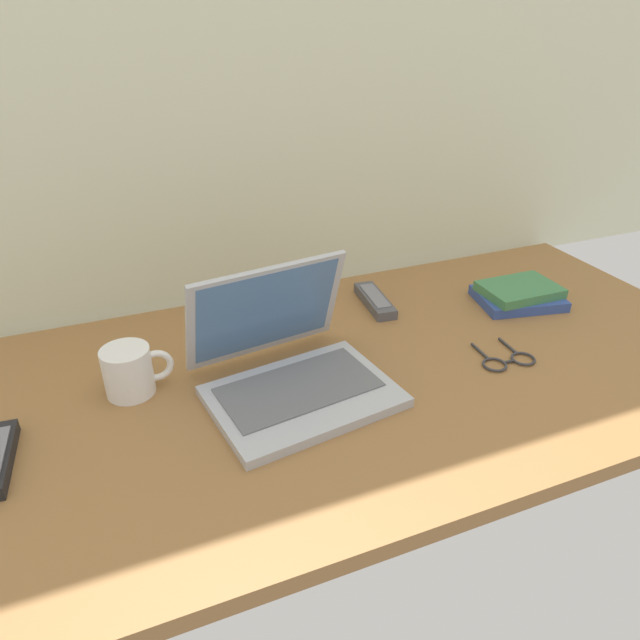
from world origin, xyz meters
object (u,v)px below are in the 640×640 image
coffee_mug (130,370)px  eyeglasses (508,361)px  remote_control_near (375,300)px  book_stack (519,295)px  laptop (290,366)px

coffee_mug → eyeglasses: size_ratio=1.07×
coffee_mug → remote_control_near: (0.55, 0.14, -0.03)m
coffee_mug → eyeglasses: 0.70m
eyeglasses → book_stack: (0.18, 0.20, 0.02)m
laptop → eyeglasses: size_ratio=3.00×
remote_control_near → eyeglasses: (0.13, -0.31, -0.01)m
laptop → remote_control_near: laptop is taller
eyeglasses → coffee_mug: bearing=165.7°
book_stack → eyeglasses: bearing=-132.7°
book_stack → laptop: bearing=-169.1°
laptop → coffee_mug: laptop is taller
remote_control_near → laptop: bearing=-141.3°
coffee_mug → eyeglasses: bearing=-14.3°
laptop → book_stack: size_ratio=1.66×
eyeglasses → laptop: bearing=168.8°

